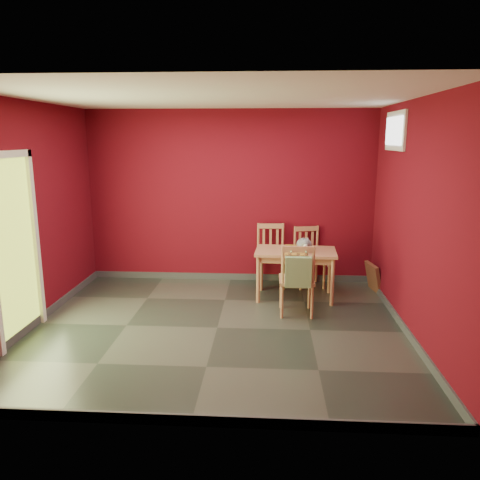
# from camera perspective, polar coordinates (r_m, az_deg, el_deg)

# --- Properties ---
(ground) EXTENTS (4.50, 4.50, 0.00)m
(ground) POSITION_cam_1_polar(r_m,az_deg,el_deg) (5.80, -2.79, -10.62)
(ground) COLOR #2D342D
(ground) RESTS_ON ground
(room_shell) EXTENTS (4.50, 4.50, 4.50)m
(room_shell) POSITION_cam_1_polar(r_m,az_deg,el_deg) (5.78, -2.80, -10.17)
(room_shell) COLOR #600915
(room_shell) RESTS_ON ground
(doorway) EXTENTS (0.06, 1.01, 2.13)m
(doorway) POSITION_cam_1_polar(r_m,az_deg,el_deg) (5.78, -25.91, -0.27)
(doorway) COLOR #B7D838
(doorway) RESTS_ON ground
(window) EXTENTS (0.05, 0.90, 0.50)m
(window) POSITION_cam_1_polar(r_m,az_deg,el_deg) (6.51, 18.40, 12.50)
(window) COLOR white
(window) RESTS_ON room_shell
(outlet_plate) EXTENTS (0.08, 0.02, 0.12)m
(outlet_plate) POSITION_cam_1_polar(r_m,az_deg,el_deg) (7.62, 10.93, -2.81)
(outlet_plate) COLOR silver
(outlet_plate) RESTS_ON room_shell
(dining_table) EXTENTS (1.17, 0.72, 0.71)m
(dining_table) POSITION_cam_1_polar(r_m,az_deg,el_deg) (6.69, 6.79, -1.97)
(dining_table) COLOR tan
(dining_table) RESTS_ON ground
(table_runner) EXTENTS (0.34, 0.66, 0.33)m
(table_runner) POSITION_cam_1_polar(r_m,az_deg,el_deg) (6.58, 6.84, -1.88)
(table_runner) COLOR #B27F2E
(table_runner) RESTS_ON dining_table
(chair_far_left) EXTENTS (0.46, 0.46, 0.96)m
(chair_far_left) POSITION_cam_1_polar(r_m,az_deg,el_deg) (7.26, 3.75, -1.81)
(chair_far_left) COLOR tan
(chair_far_left) RESTS_ON ground
(chair_far_right) EXTENTS (0.52, 0.52, 0.92)m
(chair_far_right) POSITION_cam_1_polar(r_m,az_deg,el_deg) (7.33, 8.34, -1.96)
(chair_far_right) COLOR tan
(chair_far_right) RESTS_ON ground
(chair_near) EXTENTS (0.45, 0.45, 0.95)m
(chair_near) POSITION_cam_1_polar(r_m,az_deg,el_deg) (6.09, 6.93, -4.70)
(chair_near) COLOR tan
(chair_near) RESTS_ON ground
(tote_bag) EXTENTS (0.32, 0.19, 0.45)m
(tote_bag) POSITION_cam_1_polar(r_m,az_deg,el_deg) (5.83, 7.11, -3.89)
(tote_bag) COLOR #76945E
(tote_bag) RESTS_ON chair_near
(cat) EXTENTS (0.28, 0.48, 0.23)m
(cat) POSITION_cam_1_polar(r_m,az_deg,el_deg) (6.68, 7.84, -0.24)
(cat) COLOR slate
(cat) RESTS_ON table_runner
(picture_frame) EXTENTS (0.21, 0.44, 0.43)m
(picture_frame) POSITION_cam_1_polar(r_m,az_deg,el_deg) (7.32, 15.93, -4.41)
(picture_frame) COLOR brown
(picture_frame) RESTS_ON ground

